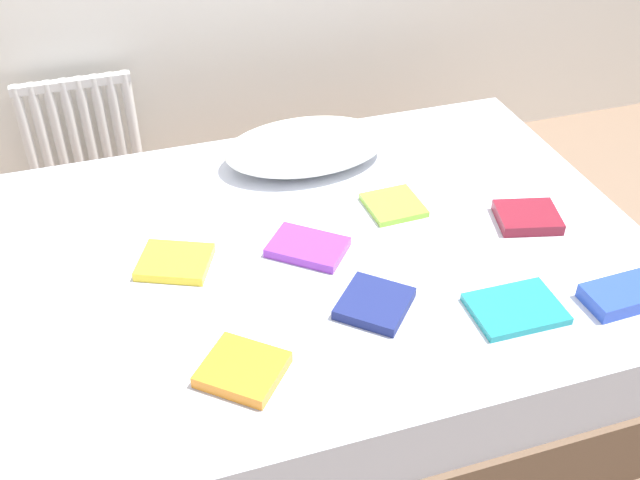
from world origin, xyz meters
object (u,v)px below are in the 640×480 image
bed (325,305)px  textbook_blue (622,296)px  textbook_yellow (175,262)px  textbook_orange (243,370)px  radiator (82,138)px  textbook_maroon (527,217)px  textbook_purple (308,247)px  textbook_lime (394,205)px  textbook_navy (375,303)px  pillow (306,146)px  textbook_teal (516,309)px

bed → textbook_blue: bearing=-35.6°
bed → textbook_blue: textbook_blue is taller
textbook_yellow → bed: bearing=19.6°
textbook_orange → radiator: bearing=141.1°
textbook_orange → textbook_maroon: 1.08m
textbook_blue → textbook_purple: 0.91m
textbook_yellow → textbook_lime: bearing=30.6°
textbook_maroon → textbook_navy: (-0.61, -0.23, -0.00)m
textbook_orange → textbook_maroon: (1.01, 0.36, 0.00)m
radiator → textbook_yellow: (0.22, -1.16, 0.17)m
textbook_orange → pillow: bearing=104.5°
textbook_blue → textbook_teal: (-0.30, 0.05, -0.01)m
pillow → textbook_navy: 0.80m
textbook_navy → radiator: bearing=157.3°
textbook_maroon → pillow: bearing=148.9°
textbook_purple → textbook_maroon: bearing=33.8°
radiator → textbook_yellow: size_ratio=2.58×
textbook_blue → radiator: bearing=126.8°
radiator → textbook_lime: bearing=-48.7°
textbook_yellow → textbook_orange: 0.49m
textbook_yellow → textbook_navy: size_ratio=1.10×
textbook_teal → textbook_lime: 0.58m
pillow → textbook_maroon: pillow is taller
textbook_yellow → textbook_navy: bearing=-11.4°
textbook_orange → textbook_purple: textbook_orange is taller
textbook_yellow → textbook_lime: size_ratio=1.15×
textbook_yellow → textbook_teal: bearing=-5.5°
pillow → textbook_lime: 0.41m
textbook_teal → textbook_purple: bearing=137.6°
textbook_yellow → textbook_purple: bearing=16.6°
textbook_blue → pillow: bearing=119.8°
textbook_maroon → textbook_purple: textbook_maroon is taller
textbook_navy → textbook_lime: bearing=103.7°
textbook_purple → textbook_teal: bearing=-3.8°
textbook_blue → textbook_purple: (-0.76, 0.49, -0.01)m
textbook_purple → radiator: bearing=156.2°
textbook_orange → textbook_lime: 0.85m
bed → textbook_maroon: bearing=-7.6°
radiator → textbook_maroon: radiator is taller
bed → textbook_maroon: (0.65, -0.09, 0.27)m
textbook_yellow → radiator: bearing=124.8°
pillow → textbook_navy: pillow is taller
bed → radiator: 1.38m
textbook_purple → textbook_navy: (0.10, -0.30, 0.00)m
radiator → textbook_orange: bearing=-79.3°
textbook_navy → bed: bearing=139.3°
radiator → textbook_teal: radiator is taller
textbook_blue → textbook_yellow: 1.28m
textbook_maroon → textbook_purple: bearing=-171.4°
textbook_blue → textbook_purple: textbook_blue is taller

